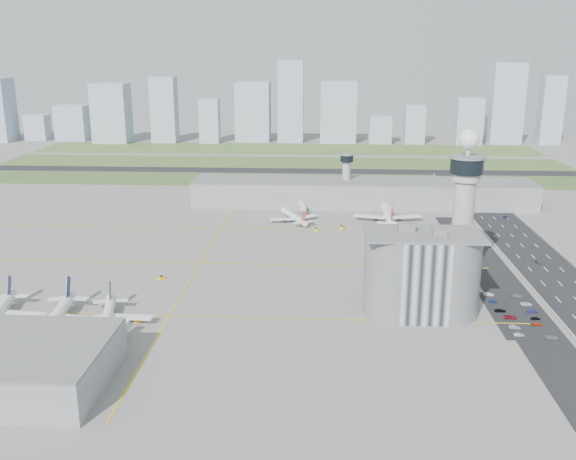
# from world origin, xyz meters

# --- Properties ---
(ground) EXTENTS (1000.00, 1000.00, 0.00)m
(ground) POSITION_xyz_m (0.00, 0.00, 0.00)
(ground) COLOR gray
(grass_strip_0) EXTENTS (480.00, 50.00, 0.08)m
(grass_strip_0) POSITION_xyz_m (-20.00, 225.00, 0.04)
(grass_strip_0) COLOR #3B5628
(grass_strip_0) RESTS_ON ground
(grass_strip_1) EXTENTS (480.00, 60.00, 0.08)m
(grass_strip_1) POSITION_xyz_m (-20.00, 300.00, 0.04)
(grass_strip_1) COLOR #455F2D
(grass_strip_1) RESTS_ON ground
(grass_strip_2) EXTENTS (480.00, 70.00, 0.08)m
(grass_strip_2) POSITION_xyz_m (-20.00, 380.00, 0.04)
(grass_strip_2) COLOR #46642F
(grass_strip_2) RESTS_ON ground
(runway) EXTENTS (480.00, 22.00, 0.10)m
(runway) POSITION_xyz_m (-20.00, 262.00, 0.06)
(runway) COLOR black
(runway) RESTS_ON ground
(highway) EXTENTS (28.00, 500.00, 0.10)m
(highway) POSITION_xyz_m (115.00, 0.00, 0.05)
(highway) COLOR black
(highway) RESTS_ON ground
(barrier_left) EXTENTS (0.60, 500.00, 1.20)m
(barrier_left) POSITION_xyz_m (101.00, 0.00, 0.60)
(barrier_left) COLOR #9E9E99
(barrier_left) RESTS_ON ground
(landside_road) EXTENTS (18.00, 260.00, 0.08)m
(landside_road) POSITION_xyz_m (90.00, -10.00, 0.04)
(landside_road) COLOR black
(landside_road) RESTS_ON ground
(parking_lot) EXTENTS (20.00, 44.00, 0.10)m
(parking_lot) POSITION_xyz_m (88.00, -22.00, 0.05)
(parking_lot) COLOR black
(parking_lot) RESTS_ON ground
(taxiway_line_h_0) EXTENTS (260.00, 0.60, 0.01)m
(taxiway_line_h_0) POSITION_xyz_m (-40.00, -30.00, 0.01)
(taxiway_line_h_0) COLOR yellow
(taxiway_line_h_0) RESTS_ON ground
(taxiway_line_h_1) EXTENTS (260.00, 0.60, 0.01)m
(taxiway_line_h_1) POSITION_xyz_m (-40.00, 30.00, 0.01)
(taxiway_line_h_1) COLOR yellow
(taxiway_line_h_1) RESTS_ON ground
(taxiway_line_h_2) EXTENTS (260.00, 0.60, 0.01)m
(taxiway_line_h_2) POSITION_xyz_m (-40.00, 90.00, 0.01)
(taxiway_line_h_2) COLOR yellow
(taxiway_line_h_2) RESTS_ON ground
(taxiway_line_v) EXTENTS (0.60, 260.00, 0.01)m
(taxiway_line_v) POSITION_xyz_m (-40.00, 30.00, 0.01)
(taxiway_line_v) COLOR yellow
(taxiway_line_v) RESTS_ON ground
(control_tower) EXTENTS (14.00, 14.00, 64.50)m
(control_tower) POSITION_xyz_m (72.00, 8.00, 35.04)
(control_tower) COLOR #ADAAA5
(control_tower) RESTS_ON ground
(secondary_tower) EXTENTS (8.60, 8.60, 31.90)m
(secondary_tower) POSITION_xyz_m (30.00, 150.00, 18.80)
(secondary_tower) COLOR #ADAAA5
(secondary_tower) RESTS_ON ground
(admin_building) EXTENTS (42.00, 24.00, 33.50)m
(admin_building) POSITION_xyz_m (51.99, -22.00, 15.30)
(admin_building) COLOR #B2B2B7
(admin_building) RESTS_ON ground
(terminal_pier) EXTENTS (210.00, 32.00, 15.80)m
(terminal_pier) POSITION_xyz_m (40.00, 148.00, 7.90)
(terminal_pier) COLOR gray
(terminal_pier) RESTS_ON ground
(airplane_near_b) EXTENTS (42.05, 47.98, 12.41)m
(airplane_near_b) POSITION_xyz_m (-77.25, -44.05, 6.21)
(airplane_near_b) COLOR white
(airplane_near_b) RESTS_ON ground
(airplane_near_c) EXTENTS (40.19, 44.40, 10.62)m
(airplane_near_c) POSITION_xyz_m (-59.44, -40.85, 5.31)
(airplane_near_c) COLOR white
(airplane_near_c) RESTS_ON ground
(airplane_far_a) EXTENTS (40.74, 43.30, 9.61)m
(airplane_far_a) POSITION_xyz_m (-0.92, 106.56, 4.80)
(airplane_far_a) COLOR white
(airplane_far_a) RESTS_ON ground
(airplane_far_b) EXTENTS (38.96, 45.67, 12.67)m
(airplane_far_b) POSITION_xyz_m (52.46, 110.34, 6.34)
(airplane_far_b) COLOR white
(airplane_far_b) RESTS_ON ground
(jet_bridge_near_1) EXTENTS (5.39, 14.31, 5.70)m
(jet_bridge_near_1) POSITION_xyz_m (-83.00, -61.00, 2.85)
(jet_bridge_near_1) COLOR silver
(jet_bridge_near_1) RESTS_ON ground
(jet_bridge_near_2) EXTENTS (5.39, 14.31, 5.70)m
(jet_bridge_near_2) POSITION_xyz_m (-53.00, -61.00, 2.85)
(jet_bridge_near_2) COLOR silver
(jet_bridge_near_2) RESTS_ON ground
(jet_bridge_far_0) EXTENTS (5.39, 14.31, 5.70)m
(jet_bridge_far_0) POSITION_xyz_m (2.00, 132.00, 2.85)
(jet_bridge_far_0) COLOR silver
(jet_bridge_far_0) RESTS_ON ground
(jet_bridge_far_1) EXTENTS (5.39, 14.31, 5.70)m
(jet_bridge_far_1) POSITION_xyz_m (52.00, 132.00, 2.85)
(jet_bridge_far_1) COLOR silver
(jet_bridge_far_1) RESTS_ON ground
(tug_0) EXTENTS (4.42, 3.91, 2.14)m
(tug_0) POSITION_xyz_m (-79.97, -43.56, 1.07)
(tug_0) COLOR yellow
(tug_0) RESTS_ON ground
(tug_1) EXTENTS (3.32, 3.58, 1.72)m
(tug_1) POSITION_xyz_m (-62.34, -41.92, 0.86)
(tug_1) COLOR yellow
(tug_1) RESTS_ON ground
(tug_2) EXTENTS (4.34, 4.33, 2.11)m
(tug_2) POSITION_xyz_m (-50.01, -35.57, 1.06)
(tug_2) COLOR #FBAC1B
(tug_2) RESTS_ON ground
(tug_3) EXTENTS (3.29, 3.37, 1.63)m
(tug_3) POSITION_xyz_m (-52.39, 8.04, 0.81)
(tug_3) COLOR yellow
(tug_3) RESTS_ON ground
(tug_4) EXTENTS (2.39, 3.11, 1.64)m
(tug_4) POSITION_xyz_m (11.93, 87.35, 0.82)
(tug_4) COLOR gold
(tug_4) RESTS_ON ground
(tug_5) EXTENTS (2.90, 3.65, 1.88)m
(tug_5) POSITION_xyz_m (26.10, 92.03, 0.94)
(tug_5) COLOR yellow
(tug_5) RESTS_ON ground
(car_lot_0) EXTENTS (3.77, 1.80, 1.24)m
(car_lot_0) POSITION_xyz_m (82.97, -40.42, 0.62)
(car_lot_0) COLOR white
(car_lot_0) RESTS_ON ground
(car_lot_1) EXTENTS (3.95, 1.91, 1.25)m
(car_lot_1) POSITION_xyz_m (83.33, -34.29, 0.62)
(car_lot_1) COLOR gray
(car_lot_1) RESTS_ON ground
(car_lot_2) EXTENTS (4.59, 2.60, 1.21)m
(car_lot_2) POSITION_xyz_m (84.19, -25.59, 0.60)
(car_lot_2) COLOR maroon
(car_lot_2) RESTS_ON ground
(car_lot_3) EXTENTS (4.32, 2.08, 1.21)m
(car_lot_3) POSITION_xyz_m (82.20, -19.54, 0.61)
(car_lot_3) COLOR black
(car_lot_3) RESTS_ON ground
(car_lot_4) EXTENTS (3.33, 1.67, 1.09)m
(car_lot_4) POSITION_xyz_m (81.81, -10.29, 0.54)
(car_lot_4) COLOR navy
(car_lot_4) RESTS_ON ground
(car_lot_5) EXTENTS (3.96, 1.46, 1.30)m
(car_lot_5) POSITION_xyz_m (81.87, -3.28, 0.65)
(car_lot_5) COLOR silver
(car_lot_5) RESTS_ON ground
(car_lot_6) EXTENTS (4.34, 2.29, 1.16)m
(car_lot_6) POSITION_xyz_m (93.50, -41.96, 0.58)
(car_lot_6) COLOR gray
(car_lot_6) RESTS_ON ground
(car_lot_7) EXTENTS (3.91, 1.97, 1.09)m
(car_lot_7) POSITION_xyz_m (92.02, -31.30, 0.54)
(car_lot_7) COLOR #B23A0D
(car_lot_7) RESTS_ON ground
(car_lot_8) EXTENTS (3.60, 1.90, 1.17)m
(car_lot_8) POSITION_xyz_m (93.06, -26.09, 0.58)
(car_lot_8) COLOR black
(car_lot_8) RESTS_ON ground
(car_lot_9) EXTENTS (3.97, 1.46, 1.30)m
(car_lot_9) POSITION_xyz_m (93.73, -19.69, 0.65)
(car_lot_9) COLOR #181B4E
(car_lot_9) RESTS_ON ground
(car_lot_10) EXTENTS (4.63, 2.31, 1.26)m
(car_lot_10) POSITION_xyz_m (93.78, -12.76, 0.63)
(car_lot_10) COLOR white
(car_lot_10) RESTS_ON ground
(car_lot_11) EXTENTS (4.54, 2.07, 1.29)m
(car_lot_11) POSITION_xyz_m (92.79, -4.49, 0.64)
(car_lot_11) COLOR slate
(car_lot_11) RESTS_ON ground
(car_hw_1) EXTENTS (1.69, 3.95, 1.27)m
(car_hw_1) POSITION_xyz_m (114.20, 38.67, 0.63)
(car_hw_1) COLOR black
(car_hw_1) RESTS_ON ground
(car_hw_2) EXTENTS (2.33, 4.23, 1.12)m
(car_hw_2) POSITION_xyz_m (121.20, 120.20, 0.56)
(car_hw_2) COLOR navy
(car_hw_2) RESTS_ON ground
(car_hw_4) EXTENTS (1.81, 3.67, 1.20)m
(car_hw_4) POSITION_xyz_m (108.84, 181.98, 0.60)
(car_hw_4) COLOR gray
(car_hw_4) RESTS_ON ground
(skyline_bldg_2) EXTENTS (22.81, 18.25, 26.79)m
(skyline_bldg_2) POSITION_xyz_m (-291.25, 430.16, 13.39)
(skyline_bldg_2) COLOR #9EADC1
(skyline_bldg_2) RESTS_ON ground
(skyline_bldg_3) EXTENTS (32.30, 25.84, 36.93)m
(skyline_bldg_3) POSITION_xyz_m (-252.58, 431.35, 18.47)
(skyline_bldg_3) COLOR #9EADC1
(skyline_bldg_3) RESTS_ON ground
(skyline_bldg_4) EXTENTS (35.81, 28.65, 60.36)m
(skyline_bldg_4) POSITION_xyz_m (-204.47, 415.19, 30.18)
(skyline_bldg_4) COLOR #9EADC1
(skyline_bldg_4) RESTS_ON ground
(skyline_bldg_5) EXTENTS (25.49, 20.39, 66.89)m
(skyline_bldg_5) POSITION_xyz_m (-150.11, 419.66, 33.44)
(skyline_bldg_5) COLOR #9EADC1
(skyline_bldg_5) RESTS_ON ground
(skyline_bldg_6) EXTENTS (20.04, 16.03, 45.20)m
(skyline_bldg_6) POSITION_xyz_m (-102.68, 417.90, 22.60)
(skyline_bldg_6) COLOR #9EADC1
(skyline_bldg_6) RESTS_ON ground
(skyline_bldg_7) EXTENTS (35.76, 28.61, 61.22)m
(skyline_bldg_7) POSITION_xyz_m (-59.44, 436.89, 30.61)
(skyline_bldg_7) COLOR #9EADC1
(skyline_bldg_7) RESTS_ON ground
(skyline_bldg_8) EXTENTS (26.33, 21.06, 83.39)m
(skyline_bldg_8) POSITION_xyz_m (-19.42, 431.56, 41.69)
(skyline_bldg_8) COLOR #9EADC1
(skyline_bldg_8) RESTS_ON ground
(skyline_bldg_9) EXTENTS (36.96, 29.57, 62.11)m
(skyline_bldg_9) POSITION_xyz_m (30.27, 432.32, 31.06)
(skyline_bldg_9) COLOR #9EADC1
(skyline_bldg_9) RESTS_ON ground
(skyline_bldg_10) EXTENTS (23.01, 18.41, 27.75)m
(skyline_bldg_10) POSITION_xyz_m (73.27, 423.68, 13.87)
(skyline_bldg_10) COLOR #9EADC1
(skyline_bldg_10) RESTS_ON ground
(skyline_bldg_11) EXTENTS (20.22, 16.18, 38.97)m
(skyline_bldg_11) POSITION_xyz_m (108.28, 423.34, 19.48)
(skyline_bldg_11) COLOR #9EADC1
(skyline_bldg_11) RESTS_ON ground
(skyline_bldg_12) EXTENTS (26.14, 20.92, 46.89)m
(skyline_bldg_12) POSITION_xyz_m (162.17, 421.29, 23.44)
(skyline_bldg_12) COLOR #9EADC1
(skyline_bldg_12) RESTS_ON ground
(skyline_bldg_13) EXTENTS (32.26, 25.81, 81.20)m
(skyline_bldg_13) POSITION_xyz_m (201.27, 433.27, 40.60)
(skyline_bldg_13) COLOR #9EADC1
(skyline_bldg_13) RESTS_ON ground
(skyline_bldg_14) EXTENTS (21.59, 17.28, 68.75)m
(skyline_bldg_14) POSITION_xyz_m (244.74, 426.38, 34.37)
(skyline_bldg_14) COLOR #9EADC1
(skyline_bldg_14) RESTS_ON ground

